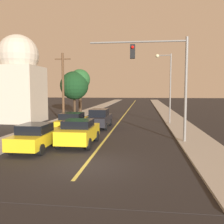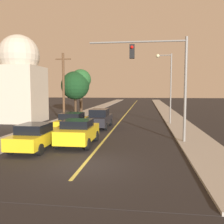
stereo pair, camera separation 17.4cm
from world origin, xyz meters
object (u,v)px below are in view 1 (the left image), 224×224
(car_near_lane_second, at_px, (100,118))
(traffic_signal_mast, at_px, (163,70))
(car_near_lane_front, at_px, (79,132))
(streetlamp_right, at_px, (167,79))
(car_outer_lane_second, at_px, (72,121))
(tree_left_far, at_px, (74,86))
(tree_left_near, at_px, (80,80))
(car_outer_lane_front, at_px, (36,136))
(domed_building_left, at_px, (19,79))
(utility_pole_left, at_px, (63,87))

(car_near_lane_second, distance_m, traffic_signal_mast, 8.78)
(car_near_lane_front, relative_size, streetlamp_right, 0.59)
(car_outer_lane_second, bearing_deg, tree_left_far, 104.93)
(traffic_signal_mast, bearing_deg, tree_left_near, 119.04)
(car_near_lane_second, bearing_deg, streetlamp_right, 25.66)
(car_near_lane_front, xyz_separation_m, car_outer_lane_front, (-2.15, -1.43, -0.07))
(traffic_signal_mast, xyz_separation_m, tree_left_near, (-10.25, 18.46, 0.15))
(car_outer_lane_front, height_order, traffic_signal_mast, traffic_signal_mast)
(car_near_lane_front, distance_m, car_outer_lane_front, 2.59)
(streetlamp_right, distance_m, tree_left_far, 15.01)
(tree_left_near, height_order, domed_building_left, domed_building_left)
(car_outer_lane_second, xyz_separation_m, streetlamp_right, (8.41, 4.42, 3.77))
(car_outer_lane_second, height_order, utility_pole_left, utility_pole_left)
(domed_building_left, bearing_deg, car_outer_lane_front, -59.04)
(tree_left_near, bearing_deg, car_outer_lane_second, -78.26)
(utility_pole_left, relative_size, tree_left_near, 1.12)
(traffic_signal_mast, height_order, tree_left_near, traffic_signal_mast)
(car_near_lane_second, relative_size, tree_left_far, 0.82)
(car_outer_lane_second, distance_m, streetlamp_right, 10.22)
(utility_pole_left, bearing_deg, tree_left_near, 95.12)
(car_outer_lane_front, distance_m, streetlamp_right, 14.99)
(utility_pole_left, bearing_deg, domed_building_left, 170.05)
(car_near_lane_front, xyz_separation_m, car_near_lane_second, (0.00, 7.38, 0.01))
(car_outer_lane_second, xyz_separation_m, domed_building_left, (-7.13, 4.49, 3.84))
(tree_left_near, bearing_deg, car_near_lane_front, -75.76)
(car_outer_lane_second, xyz_separation_m, utility_pole_left, (-1.97, 3.59, 3.02))
(car_outer_lane_front, height_order, tree_left_far, tree_left_far)
(car_outer_lane_second, bearing_deg, traffic_signal_mast, -31.51)
(car_outer_lane_front, relative_size, domed_building_left, 0.45)
(car_near_lane_second, height_order, tree_left_near, tree_left_near)
(car_near_lane_second, xyz_separation_m, tree_left_near, (-5.06, 12.54, 4.01))
(car_outer_lane_second, relative_size, traffic_signal_mast, 0.69)
(car_near_lane_front, height_order, utility_pole_left, utility_pole_left)
(streetlamp_right, bearing_deg, car_near_lane_front, -121.06)
(car_outer_lane_front, bearing_deg, car_near_lane_second, 76.27)
(traffic_signal_mast, relative_size, streetlamp_right, 0.97)
(traffic_signal_mast, relative_size, utility_pole_left, 0.95)
(car_near_lane_second, distance_m, utility_pole_left, 5.51)
(car_outer_lane_second, distance_m, tree_left_far, 14.29)
(car_near_lane_second, relative_size, tree_left_near, 0.78)
(streetlamp_right, bearing_deg, car_outer_lane_front, -125.44)
(streetlamp_right, xyz_separation_m, utility_pole_left, (-10.38, -0.84, -0.75))
(car_near_lane_second, relative_size, utility_pole_left, 0.70)
(domed_building_left, bearing_deg, streetlamp_right, -0.25)
(car_near_lane_second, relative_size, car_outer_lane_front, 1.16)
(streetlamp_right, bearing_deg, car_near_lane_second, -154.34)
(traffic_signal_mast, distance_m, tree_left_near, 21.12)
(car_near_lane_front, height_order, traffic_signal_mast, traffic_signal_mast)
(car_outer_lane_second, bearing_deg, car_near_lane_second, 33.31)
(car_near_lane_second, bearing_deg, utility_pole_left, 152.26)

